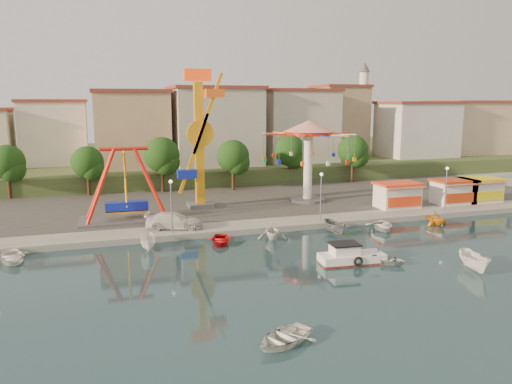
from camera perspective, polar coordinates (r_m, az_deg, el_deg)
name	(u,v)px	position (r m, az deg, el deg)	size (l,w,h in m)	color
ground	(298,272)	(40.13, 4.78, -9.15)	(200.00, 200.00, 0.00)	#132835
quay_deck	(177,169)	(98.87, -9.04, 2.61)	(200.00, 100.00, 0.60)	#9E998E
asphalt_pad	(213,197)	(67.74, -4.92, -0.56)	(90.00, 28.00, 0.01)	#4C4944
hill_terrace	(173,160)	(103.63, -9.48, 3.62)	(200.00, 60.00, 3.00)	#384C26
pirate_ship_ride	(126,186)	(55.32, -14.67, 0.66)	(10.00, 5.00, 8.00)	#59595E
kamikaze_tower	(201,142)	(60.15, -6.30, 5.71)	(4.45, 3.10, 16.50)	#59595E
wave_swinger	(308,143)	(63.80, 6.00, 5.63)	(11.60, 11.60, 10.40)	#59595E
booth_left	(398,195)	(62.87, 15.87, -0.33)	(5.40, 3.78, 3.08)	white
booth_mid	(453,191)	(67.67, 21.64, 0.07)	(5.40, 3.78, 3.08)	white
booth_right	(480,190)	(70.32, 24.23, 0.25)	(5.40, 3.78, 3.08)	white
lamp_post_1	(172,208)	(49.44, -9.63, -1.79)	(0.14, 0.14, 5.00)	#59595E
lamp_post_2	(321,198)	(53.96, 7.43, -0.72)	(0.14, 0.14, 5.00)	#59595E
lamp_post_3	(446,190)	(62.37, 20.87, 0.18)	(0.14, 0.14, 5.00)	#59595E
tree_0	(7,162)	(73.22, -26.57, 3.05)	(4.60, 4.60, 7.19)	#382314
tree_1	(87,162)	(71.64, -18.71, 3.24)	(4.35, 4.35, 6.80)	#382314
tree_2	(162,155)	(71.63, -10.72, 4.19)	(5.02, 5.02, 7.85)	#382314
tree_3	(233,156)	(72.15, -2.64, 4.11)	(4.68, 4.68, 7.32)	#382314
tree_4	(290,151)	(78.09, 3.90, 4.71)	(4.86, 4.86, 7.60)	#382314
tree_5	(353,150)	(80.69, 11.03, 4.70)	(4.83, 4.83, 7.54)	#382314
building_1	(53,139)	(86.77, -22.19, 5.58)	(12.33, 9.01, 8.63)	silver
building_2	(136,130)	(87.24, -13.54, 6.93)	(11.95, 9.28, 11.23)	tan
building_3	(220,135)	(86.31, -4.13, 6.48)	(12.59, 10.50, 9.20)	beige
building_4	(286,133)	(93.57, 3.47, 6.79)	(10.75, 9.23, 9.24)	beige
building_5	(355,127)	(97.44, 11.25, 7.34)	(12.77, 10.96, 11.21)	tan
building_6	(413,123)	(102.33, 17.53, 7.51)	(8.23, 8.98, 12.36)	silver
building_7	(447,130)	(113.47, 20.99, 6.63)	(11.59, 10.93, 8.76)	beige
minaret	(363,105)	(102.30, 12.14, 9.65)	(2.80, 2.80, 18.00)	silver
cabin_motorboat	(350,257)	(42.74, 10.72, -7.35)	(5.60, 2.49, 1.92)	white
rowboat_a	(385,259)	(43.46, 14.56, -7.42)	(2.43, 3.40, 0.70)	silver
rowboat_b	(283,337)	(29.00, 3.16, -16.23)	(2.73, 3.83, 0.79)	white
skiff	(474,262)	(43.75, 23.68, -7.31)	(1.47, 3.92, 1.51)	white
van	(174,220)	(51.39, -9.33, -3.23)	(2.34, 5.75, 1.67)	silver
moored_boat_0	(12,257)	(47.13, -26.14, -6.67)	(3.00, 4.21, 0.87)	white
moored_boat_2	(148,243)	(46.64, -12.22, -5.67)	(1.35, 3.59, 1.39)	white
moored_boat_3	(220,240)	(47.77, -4.12, -5.47)	(2.59, 3.63, 0.75)	red
moored_boat_4	(272,231)	(49.08, 1.88, -4.42)	(2.83, 3.28, 1.73)	silver
moored_boat_5	(335,227)	(51.74, 9.02, -3.98)	(1.34, 3.56, 1.37)	slate
moored_boat_6	(382,225)	(54.46, 14.24, -3.73)	(2.96, 4.14, 0.86)	white
moored_boat_7	(436,218)	(58.13, 19.86, -2.81)	(2.49, 2.88, 1.52)	orange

